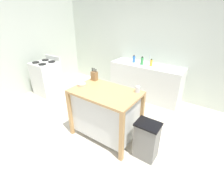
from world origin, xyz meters
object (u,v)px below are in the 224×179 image
drinking_cup (138,89)px  stove (47,78)px  bottle_dish_soap (151,63)px  bottle_spray_cleaner (142,61)px  sink_faucet (150,59)px  bowl_ceramic_small (82,85)px  bottle_hand_soap (134,59)px  kitchen_island (106,112)px  knife_block (94,76)px  trash_bin (146,140)px

drinking_cup → stove: drinking_cup is taller
bottle_dish_soap → stove: (-2.42, -1.31, -0.52)m
bottle_spray_cleaner → stove: (-2.18, -1.29, -0.53)m
sink_faucet → bottle_spray_cleaner: sink_faucet is taller
bowl_ceramic_small → sink_faucet: 2.07m
sink_faucet → bottle_dish_soap: bearing=-55.8°
sink_faucet → bottle_dish_soap: sink_faucet is taller
drinking_cup → bottle_hand_soap: 1.79m
drinking_cup → bottle_spray_cleaner: bearing=112.8°
kitchen_island → knife_block: 0.72m
knife_block → sink_faucet: bearing=77.0°
bowl_ceramic_small → bottle_spray_cleaner: (0.29, 1.83, 0.05)m
bottle_hand_soap → stove: bearing=-145.1°
bowl_ceramic_small → bottle_dish_soap: size_ratio=0.84×
drinking_cup → bottle_hand_soap: (-0.89, 1.55, 0.02)m
bowl_ceramic_small → sink_faucet: (0.41, 2.02, 0.07)m
knife_block → bottle_spray_cleaner: size_ratio=1.21×
trash_bin → bottle_spray_cleaner: size_ratio=3.18×
bowl_ceramic_small → bottle_spray_cleaner: 1.85m
drinking_cup → bottle_dish_soap: 1.56m
kitchen_island → knife_block: knife_block is taller
stove → trash_bin: bearing=-9.2°
drinking_cup → trash_bin: (0.35, -0.31, -0.65)m
bowl_ceramic_small → bottle_dish_soap: (0.53, 1.84, 0.04)m
sink_faucet → bowl_ceramic_small: bearing=-101.4°
trash_bin → bottle_dish_soap: 2.07m
drinking_cup → trash_bin: size_ratio=0.16×
knife_block → bottle_dish_soap: bearing=71.3°
bottle_dish_soap → bottle_spray_cleaner: bearing=-176.4°
bottle_hand_soap → sink_faucet: bearing=20.9°
knife_block → drinking_cup: knife_block is taller
knife_block → bowl_ceramic_small: knife_block is taller
sink_faucet → bottle_dish_soap: 0.22m
knife_block → trash_bin: (1.26, -0.30, -0.68)m
drinking_cup → bottle_hand_soap: bearing=119.7°
bottle_spray_cleaner → bottle_hand_soap: bearing=168.4°
knife_block → sink_faucet: (0.39, 1.70, 0.00)m
bottle_hand_soap → knife_block: bearing=-90.8°
kitchen_island → stove: size_ratio=1.13×
knife_block → stove: size_ratio=0.24×
kitchen_island → bottle_hand_soap: bearing=103.3°
bottle_hand_soap → bottle_spray_cleaner: bearing=-11.6°
sink_faucet → bottle_hand_soap: 0.40m
bowl_ceramic_small → stove: bearing=164.2°
sink_faucet → stove: 2.79m
bowl_ceramic_small → trash_bin: 1.42m
trash_bin → drinking_cup: bearing=139.2°
trash_bin → kitchen_island: bearing=177.3°
trash_bin → stove: stove is taller
stove → bottle_spray_cleaner: bearing=30.6°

